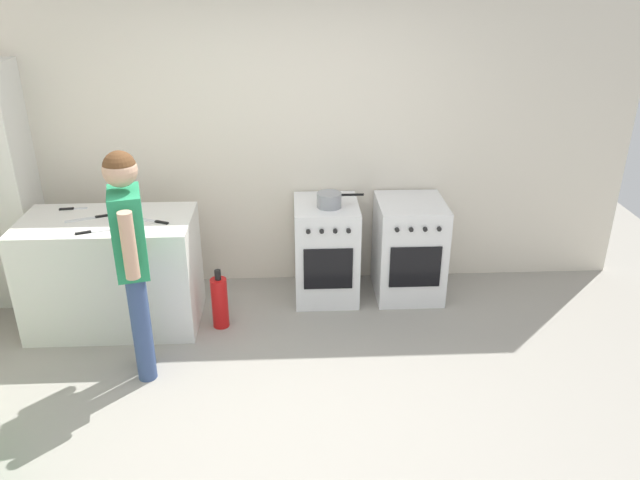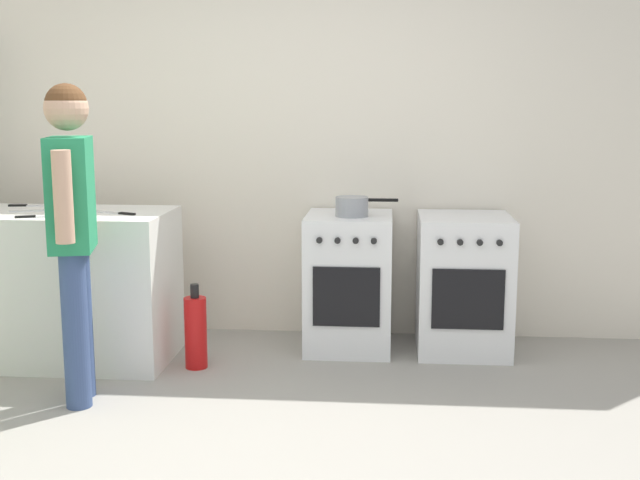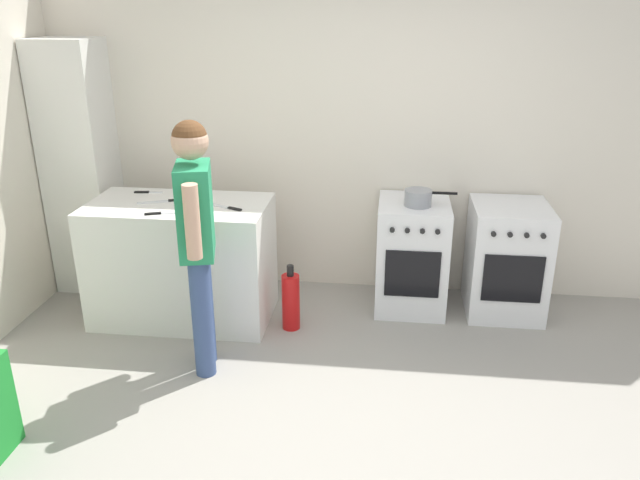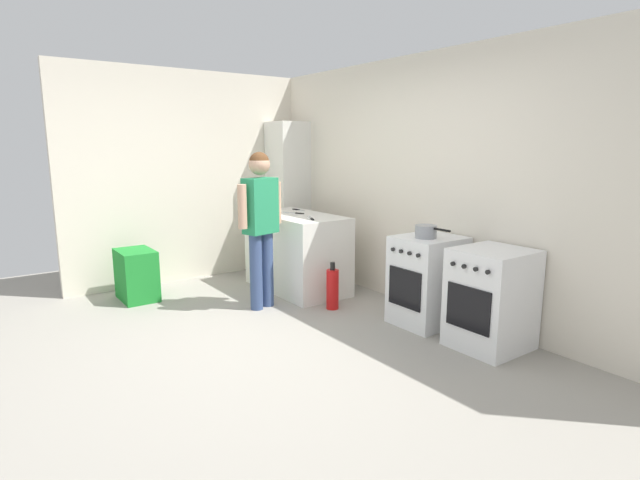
{
  "view_description": "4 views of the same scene",
  "coord_description": "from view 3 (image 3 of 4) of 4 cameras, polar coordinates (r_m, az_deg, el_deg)",
  "views": [
    {
      "loc": [
        0.07,
        -3.21,
        2.72
      ],
      "look_at": [
        0.26,
        0.71,
        0.92
      ],
      "focal_mm": 35.0,
      "sensor_mm": 36.0,
      "label": 1
    },
    {
      "loc": [
        0.58,
        -3.33,
        1.54
      ],
      "look_at": [
        0.22,
        0.91,
        0.8
      ],
      "focal_mm": 45.0,
      "sensor_mm": 36.0,
      "label": 2
    },
    {
      "loc": [
        0.17,
        -2.91,
        2.28
      ],
      "look_at": [
        -0.28,
        0.89,
        0.79
      ],
      "focal_mm": 35.0,
      "sensor_mm": 36.0,
      "label": 3
    },
    {
      "loc": [
        3.49,
        -1.94,
        1.7
      ],
      "look_at": [
        -0.15,
        0.68,
        0.84
      ],
      "focal_mm": 28.0,
      "sensor_mm": 36.0,
      "label": 4
    }
  ],
  "objects": [
    {
      "name": "knife_utility",
      "position": [
        4.39,
        -14.27,
        2.39
      ],
      "size": [
        0.25,
        0.12,
        0.01
      ],
      "color": "silver",
      "rests_on": "counter_unit"
    },
    {
      "name": "knife_carving",
      "position": [
        4.65,
        -14.2,
        3.46
      ],
      "size": [
        0.32,
        0.15,
        0.01
      ],
      "color": "silver",
      "rests_on": "counter_unit"
    },
    {
      "name": "fire_extinguisher",
      "position": [
        4.56,
        -2.69,
        -5.61
      ],
      "size": [
        0.13,
        0.13,
        0.5
      ],
      "color": "red",
      "rests_on": "ground"
    },
    {
      "name": "larder_cabinet",
      "position": [
        5.36,
        -21.01,
        6.1
      ],
      "size": [
        0.48,
        0.44,
        2.0
      ],
      "primitive_type": "cube",
      "color": "silver",
      "rests_on": "ground"
    },
    {
      "name": "counter_unit",
      "position": [
        4.75,
        -12.48,
        -1.89
      ],
      "size": [
        1.3,
        0.7,
        0.9
      ],
      "primitive_type": "cube",
      "color": "silver",
      "rests_on": "ground"
    },
    {
      "name": "person",
      "position": [
        3.85,
        -11.23,
        1.06
      ],
      "size": [
        0.28,
        0.56,
        1.63
      ],
      "color": "#384C7A",
      "rests_on": "ground"
    },
    {
      "name": "knife_paring",
      "position": [
        4.9,
        -15.64,
        4.24
      ],
      "size": [
        0.21,
        0.05,
        0.01
      ],
      "color": "silver",
      "rests_on": "counter_unit"
    },
    {
      "name": "oven_right",
      "position": [
        4.93,
        16.67,
        -1.69
      ],
      "size": [
        0.56,
        0.62,
        0.85
      ],
      "color": "white",
      "rests_on": "ground"
    },
    {
      "name": "back_wall",
      "position": [
        4.96,
        4.74,
        9.85
      ],
      "size": [
        6.0,
        0.1,
        2.6
      ],
      "primitive_type": "cube",
      "color": "silver",
      "rests_on": "ground"
    },
    {
      "name": "knife_chef",
      "position": [
        4.43,
        -8.67,
        3.0
      ],
      "size": [
        0.29,
        0.16,
        0.01
      ],
      "color": "silver",
      "rests_on": "counter_unit"
    },
    {
      "name": "pot",
      "position": [
        4.63,
        8.99,
        3.84
      ],
      "size": [
        0.38,
        0.2,
        0.12
      ],
      "color": "gray",
      "rests_on": "oven_left"
    },
    {
      "name": "ground_plane",
      "position": [
        3.7,
        2.83,
        -16.77
      ],
      "size": [
        8.0,
        8.0,
        0.0
      ],
      "primitive_type": "plane",
      "color": "gray"
    },
    {
      "name": "oven_left",
      "position": [
        4.86,
        8.38,
        -1.36
      ],
      "size": [
        0.53,
        0.62,
        0.85
      ],
      "color": "white",
      "rests_on": "ground"
    }
  ]
}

